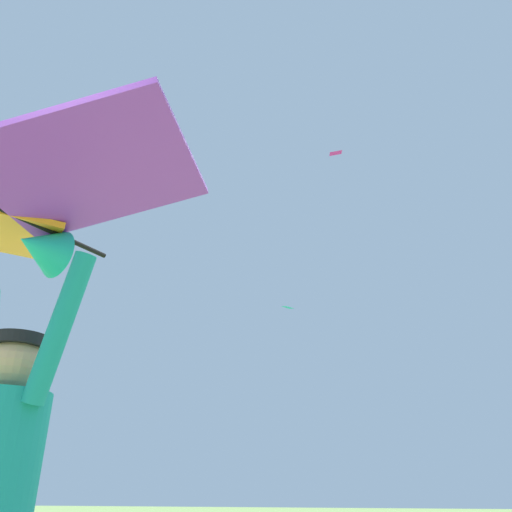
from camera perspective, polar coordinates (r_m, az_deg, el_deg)
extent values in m
sphere|color=tan|center=(2.40, -25.44, -10.97)|extent=(0.23, 0.23, 0.23)
cylinder|color=black|center=(2.42, -25.02, -8.81)|extent=(0.28, 0.28, 0.05)
cylinder|color=teal|center=(2.21, -21.19, -7.37)|extent=(0.29, 0.14, 0.62)
cylinder|color=black|center=(2.62, -22.78, 2.90)|extent=(0.15, 0.73, 0.02)
cube|color=purple|center=(2.29, -18.40, 9.05)|extent=(1.02, 0.93, 0.21)
cone|color=#19B2AD|center=(2.57, -23.15, 0.93)|extent=(0.27, 0.24, 0.24)
pyramid|color=#19B2AD|center=(38.99, 3.61, -5.75)|extent=(0.90, 0.93, 0.39)
pyramid|color=#DB2393|center=(30.05, 8.95, 11.45)|extent=(0.96, 0.92, 0.39)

